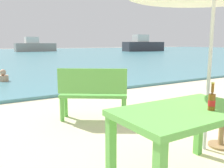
{
  "coord_description": "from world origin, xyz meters",
  "views": [
    {
      "loc": [
        -3.06,
        -0.93,
        1.38
      ],
      "look_at": [
        -0.63,
        3.0,
        0.6
      ],
      "focal_mm": 39.05,
      "sensor_mm": 36.0,
      "label": 1
    }
  ],
  "objects_px": {
    "bench_green_right": "(93,91)",
    "swimmer_person": "(3,77)",
    "beer_bottle_amber": "(212,100)",
    "picnic_table_green": "(186,120)",
    "boat_tanker": "(143,45)",
    "boat_ferry": "(35,46)",
    "side_table_wood": "(222,121)"
  },
  "relations": [
    {
      "from": "picnic_table_green",
      "to": "boat_ferry",
      "type": "bearing_deg",
      "value": 77.77
    },
    {
      "from": "picnic_table_green",
      "to": "beer_bottle_amber",
      "type": "height_order",
      "value": "beer_bottle_amber"
    },
    {
      "from": "picnic_table_green",
      "to": "side_table_wood",
      "type": "height_order",
      "value": "picnic_table_green"
    },
    {
      "from": "side_table_wood",
      "to": "swimmer_person",
      "type": "distance_m",
      "value": 7.34
    },
    {
      "from": "picnic_table_green",
      "to": "boat_tanker",
      "type": "xyz_separation_m",
      "value": [
        22.86,
        28.99,
        0.34
      ]
    },
    {
      "from": "picnic_table_green",
      "to": "swimmer_person",
      "type": "distance_m",
      "value": 7.5
    },
    {
      "from": "bench_green_right",
      "to": "side_table_wood",
      "type": "bearing_deg",
      "value": -63.59
    },
    {
      "from": "side_table_wood",
      "to": "picnic_table_green",
      "type": "bearing_deg",
      "value": -163.42
    },
    {
      "from": "beer_bottle_amber",
      "to": "bench_green_right",
      "type": "distance_m",
      "value": 2.41
    },
    {
      "from": "boat_ferry",
      "to": "boat_tanker",
      "type": "relative_size",
      "value": 0.86
    },
    {
      "from": "bench_green_right",
      "to": "picnic_table_green",
      "type": "bearing_deg",
      "value": -93.6
    },
    {
      "from": "bench_green_right",
      "to": "boat_tanker",
      "type": "bearing_deg",
      "value": 49.68
    },
    {
      "from": "picnic_table_green",
      "to": "boat_tanker",
      "type": "relative_size",
      "value": 0.2
    },
    {
      "from": "beer_bottle_amber",
      "to": "boat_ferry",
      "type": "relative_size",
      "value": 0.04
    },
    {
      "from": "bench_green_right",
      "to": "boat_ferry",
      "type": "bearing_deg",
      "value": 77.22
    },
    {
      "from": "swimmer_person",
      "to": "boat_ferry",
      "type": "bearing_deg",
      "value": 73.61
    },
    {
      "from": "swimmer_person",
      "to": "boat_tanker",
      "type": "distance_m",
      "value": 31.87
    },
    {
      "from": "picnic_table_green",
      "to": "swimmer_person",
      "type": "xyz_separation_m",
      "value": [
        -0.63,
        7.46,
        -0.41
      ]
    },
    {
      "from": "swimmer_person",
      "to": "boat_ferry",
      "type": "height_order",
      "value": "boat_ferry"
    },
    {
      "from": "picnic_table_green",
      "to": "swimmer_person",
      "type": "relative_size",
      "value": 3.41
    },
    {
      "from": "picnic_table_green",
      "to": "boat_tanker",
      "type": "distance_m",
      "value": 36.92
    },
    {
      "from": "beer_bottle_amber",
      "to": "side_table_wood",
      "type": "height_order",
      "value": "beer_bottle_amber"
    },
    {
      "from": "picnic_table_green",
      "to": "bench_green_right",
      "type": "height_order",
      "value": "bench_green_right"
    },
    {
      "from": "picnic_table_green",
      "to": "swimmer_person",
      "type": "height_order",
      "value": "picnic_table_green"
    },
    {
      "from": "bench_green_right",
      "to": "swimmer_person",
      "type": "xyz_separation_m",
      "value": [
        -0.77,
        5.23,
        -0.3
      ]
    },
    {
      "from": "beer_bottle_amber",
      "to": "boat_tanker",
      "type": "height_order",
      "value": "boat_tanker"
    },
    {
      "from": "bench_green_right",
      "to": "beer_bottle_amber",
      "type": "bearing_deg",
      "value": -89.59
    },
    {
      "from": "side_table_wood",
      "to": "swimmer_person",
      "type": "relative_size",
      "value": 1.32
    },
    {
      "from": "beer_bottle_amber",
      "to": "bench_green_right",
      "type": "relative_size",
      "value": 0.22
    },
    {
      "from": "side_table_wood",
      "to": "boat_ferry",
      "type": "distance_m",
      "value": 36.8
    },
    {
      "from": "beer_bottle_amber",
      "to": "swimmer_person",
      "type": "distance_m",
      "value": 7.68
    },
    {
      "from": "beer_bottle_amber",
      "to": "boat_tanker",
      "type": "xyz_separation_m",
      "value": [
        22.7,
        29.15,
        0.14
      ]
    }
  ]
}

